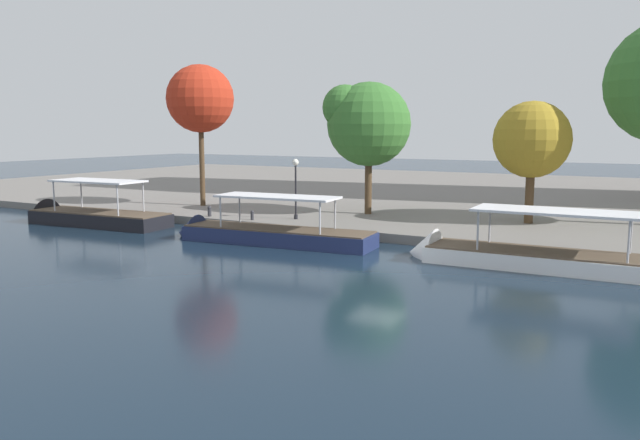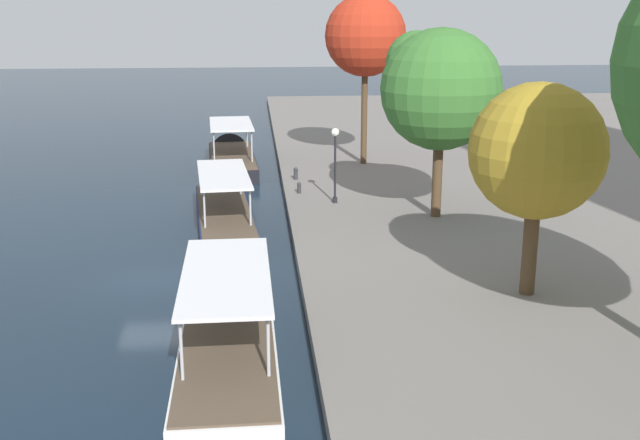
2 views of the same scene
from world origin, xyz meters
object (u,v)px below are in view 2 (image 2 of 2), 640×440
at_px(tree_2, 540,146).
at_px(mooring_bollard_0, 299,187).
at_px(tree_1, 366,36).
at_px(tour_boat_1, 224,216).
at_px(tour_boat_0, 232,160).
at_px(lamp_post, 335,154).
at_px(tree_3, 442,87).
at_px(mooring_bollard_1, 296,173).
at_px(tour_boat_2, 229,332).

bearing_deg(tree_2, mooring_bollard_0, -155.19).
bearing_deg(tree_1, tour_boat_1, -37.47).
bearing_deg(tree_2, tour_boat_0, -156.98).
relative_size(lamp_post, tree_3, 0.43).
bearing_deg(mooring_bollard_0, mooring_bollard_1, 179.79).
bearing_deg(tree_2, tree_3, -175.82).
bearing_deg(tour_boat_1, tree_3, -102.23).
bearing_deg(tree_2, tree_1, -173.64).
bearing_deg(tour_boat_2, tree_2, -80.04).
bearing_deg(mooring_bollard_0, tree_1, 149.04).
distance_m(tour_boat_2, tree_3, 18.23).
bearing_deg(tour_boat_2, tour_boat_0, 0.41).
height_order(tour_boat_1, tree_3, tree_3).
bearing_deg(tour_boat_1, tour_boat_0, -5.21).
height_order(tour_boat_1, mooring_bollard_1, tour_boat_1).
height_order(tour_boat_0, tour_boat_1, tour_boat_0).
bearing_deg(lamp_post, tree_2, 22.37).
bearing_deg(tour_boat_2, tree_3, -38.10).
height_order(tour_boat_1, tree_1, tree_1).
height_order(tour_boat_2, mooring_bollard_0, tour_boat_2).
distance_m(lamp_post, tree_3, 6.84).
height_order(tour_boat_0, mooring_bollard_1, tour_boat_0).
bearing_deg(lamp_post, tour_boat_1, -77.37).
xyz_separation_m(mooring_bollard_1, lamp_post, (5.97, 1.78, 2.26)).
bearing_deg(tree_1, tree_2, 6.36).
distance_m(tree_1, tree_2, 24.87).
xyz_separation_m(tree_2, tree_3, (-11.36, -0.83, 0.95)).
xyz_separation_m(mooring_bollard_0, tree_2, (16.44, 7.60, 5.18)).
distance_m(mooring_bollard_0, mooring_bollard_1, 3.63).
relative_size(tour_boat_1, tour_boat_2, 0.99).
height_order(tour_boat_1, tree_2, tree_2).
relative_size(tour_boat_2, tree_1, 1.18).
relative_size(mooring_bollard_1, tree_2, 0.10).
relative_size(tour_boat_2, mooring_bollard_1, 17.36).
relative_size(mooring_bollard_0, tree_3, 0.07).
distance_m(tour_boat_0, tour_boat_2, 29.61).
xyz_separation_m(tour_boat_1, tree_2, (12.77, 11.77, 5.75)).
bearing_deg(tour_boat_0, tour_boat_1, 176.34).
xyz_separation_m(tour_boat_2, lamp_post, (-16.20, 5.32, 2.92)).
height_order(tour_boat_2, mooring_bollard_1, tour_boat_2).
xyz_separation_m(tour_boat_0, tour_boat_1, (14.75, -0.08, -0.04)).
distance_m(mooring_bollard_0, lamp_post, 3.75).
distance_m(lamp_post, tree_1, 12.31).
height_order(tour_boat_2, lamp_post, lamp_post).
bearing_deg(mooring_bollard_1, tour_boat_0, -151.15).
xyz_separation_m(mooring_bollard_1, tree_3, (8.71, 6.76, 6.07)).
height_order(mooring_bollard_1, tree_1, tree_1).
height_order(tour_boat_0, mooring_bollard_0, tour_boat_0).
height_order(mooring_bollard_1, tree_2, tree_2).
height_order(tour_boat_0, tour_boat_2, tour_boat_0).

